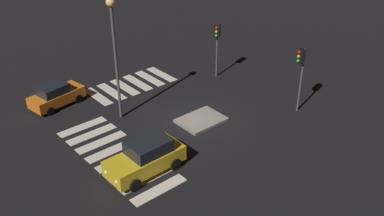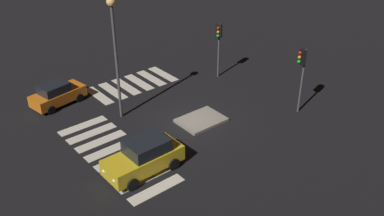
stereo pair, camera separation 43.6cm
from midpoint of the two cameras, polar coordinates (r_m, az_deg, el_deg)
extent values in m
plane|color=black|center=(28.03, 0.45, -1.78)|extent=(80.00, 80.00, 0.00)
cube|color=gray|center=(28.01, 1.66, -1.62)|extent=(2.95, 2.23, 0.18)
cube|color=orange|center=(31.10, -16.85, 1.54)|extent=(3.90, 2.18, 0.76)
cube|color=black|center=(30.70, -17.38, 2.52)|extent=(2.11, 1.74, 0.61)
cylinder|color=black|center=(32.38, -15.89, 2.15)|extent=(0.62, 0.31, 0.59)
cylinder|color=black|center=(31.21, -14.25, 1.32)|extent=(0.62, 0.31, 0.59)
cylinder|color=black|center=(31.36, -19.26, 0.66)|extent=(0.62, 0.31, 0.59)
cylinder|color=black|center=(30.15, -17.70, -0.25)|extent=(0.62, 0.31, 0.59)
sphere|color=#F2EABF|center=(32.29, -14.67, 2.93)|extent=(0.20, 0.20, 0.20)
sphere|color=#F2EABF|center=(31.64, -13.74, 2.49)|extent=(0.20, 0.20, 0.20)
cube|color=gold|center=(23.41, -5.90, -6.84)|extent=(4.29, 1.87, 0.88)
cube|color=black|center=(23.07, -5.47, -5.01)|extent=(2.20, 1.69, 0.71)
cylinder|color=black|center=(22.49, -7.31, -9.95)|extent=(0.69, 0.26, 0.69)
cylinder|color=black|center=(23.72, -9.75, -7.79)|extent=(0.69, 0.26, 0.69)
cylinder|color=black|center=(23.67, -1.95, -7.39)|extent=(0.69, 0.26, 0.69)
cylinder|color=black|center=(24.85, -4.55, -5.48)|extent=(0.69, 0.26, 0.69)
sphere|color=#F2EABF|center=(22.21, -9.62, -9.43)|extent=(0.23, 0.23, 0.23)
sphere|color=#F2EABF|center=(22.92, -10.96, -8.18)|extent=(0.23, 0.23, 0.23)
cylinder|color=#47474C|center=(29.07, 14.69, 3.37)|extent=(0.14, 0.14, 4.45)
cube|color=black|center=(28.30, 14.80, 6.52)|extent=(0.49, 0.54, 0.96)
sphere|color=red|center=(28.11, 14.51, 7.06)|extent=(0.22, 0.22, 0.22)
sphere|color=orange|center=(28.22, 14.43, 6.50)|extent=(0.22, 0.22, 0.22)
sphere|color=green|center=(28.34, 14.36, 5.94)|extent=(0.22, 0.22, 0.22)
cylinder|color=#47474C|center=(33.33, 3.91, 7.51)|extent=(0.14, 0.14, 4.25)
cube|color=black|center=(32.59, 3.94, 10.08)|extent=(0.51, 0.54, 0.96)
sphere|color=red|center=(32.31, 3.87, 10.47)|extent=(0.22, 0.22, 0.22)
sphere|color=orange|center=(32.41, 3.86, 9.97)|extent=(0.22, 0.22, 0.22)
sphere|color=green|center=(32.51, 3.84, 9.47)|extent=(0.22, 0.22, 0.22)
cylinder|color=#47474C|center=(27.25, -9.44, 5.69)|extent=(0.18, 0.18, 7.47)
sphere|color=#F9D172|center=(25.95, -10.16, 13.63)|extent=(0.56, 0.56, 0.56)
cube|color=silver|center=(34.50, -3.46, 4.49)|extent=(0.70, 3.20, 0.02)
cube|color=silver|center=(33.90, -5.02, 3.95)|extent=(0.70, 3.20, 0.02)
cube|color=silver|center=(33.33, -6.63, 3.40)|extent=(0.70, 3.20, 0.02)
cube|color=silver|center=(32.80, -8.30, 2.82)|extent=(0.70, 3.20, 0.02)
cube|color=silver|center=(32.29, -10.02, 2.23)|extent=(0.70, 3.20, 0.02)
cube|color=silver|center=(31.81, -11.79, 1.61)|extent=(0.70, 3.20, 0.02)
cube|color=silver|center=(28.37, -13.76, -2.29)|extent=(3.20, 0.70, 0.02)
cube|color=silver|center=(27.47, -12.65, -3.28)|extent=(3.20, 0.70, 0.02)
cube|color=silver|center=(26.60, -11.47, -4.32)|extent=(3.20, 0.70, 0.02)
cube|color=silver|center=(25.74, -10.20, -5.44)|extent=(3.20, 0.70, 0.02)
cube|color=silver|center=(24.91, -8.84, -6.62)|extent=(3.20, 0.70, 0.02)
cube|color=silver|center=(24.11, -7.38, -7.89)|extent=(3.20, 0.70, 0.02)
cube|color=silver|center=(23.33, -5.81, -9.23)|extent=(3.20, 0.70, 0.02)
cube|color=silver|center=(22.59, -4.12, -10.65)|extent=(3.20, 0.70, 0.02)
camera|label=1|loc=(0.22, -89.55, 0.26)|focal=40.44mm
camera|label=2|loc=(0.22, 90.45, -0.26)|focal=40.44mm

